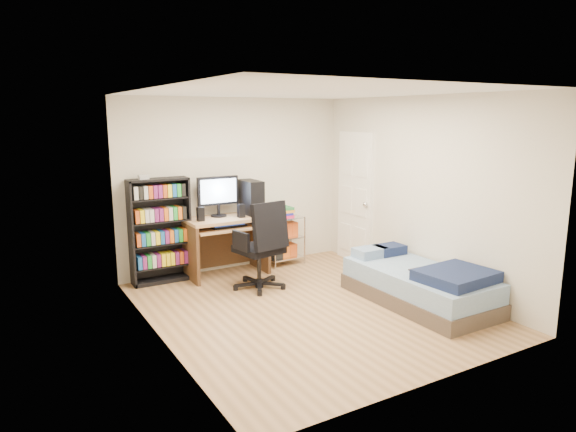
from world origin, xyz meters
TOP-DOWN VIEW (x-y plane):
  - room at (0.00, 0.00)m, footprint 3.58×4.08m
  - media_shelf at (-1.19, 1.84)m, footprint 0.80×0.27m
  - computer_desk at (-0.18, 1.74)m, footprint 1.11×0.65m
  - office_chair at (-0.14, 0.90)m, footprint 0.81×0.81m
  - wire_cart at (0.69, 1.76)m, footprint 0.58×0.43m
  - bed at (1.26, -0.55)m, footprint 0.94×1.89m
  - door at (1.72, 1.35)m, footprint 0.12×0.80m

SIDE VIEW (x-z plane):
  - bed at x=1.26m, z-range -0.03..0.51m
  - office_chair at x=-0.14m, z-range -0.21..0.96m
  - wire_cart at x=0.69m, z-range 0.14..1.04m
  - media_shelf at x=-1.19m, z-range -0.01..1.48m
  - computer_desk at x=-0.18m, z-range 0.06..1.46m
  - door at x=1.72m, z-range 0.00..2.00m
  - room at x=0.00m, z-range -0.04..2.54m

